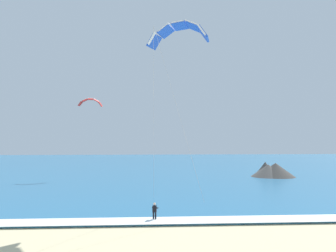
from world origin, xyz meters
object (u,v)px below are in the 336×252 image
at_px(kitesurfer, 155,211).
at_px(surfboard, 154,222).
at_px(kite_primary, 179,32).
at_px(kite_distant, 91,101).

bearing_deg(kitesurfer, surfboard, -106.17).
bearing_deg(surfboard, kite_primary, 57.98).
xyz_separation_m(surfboard, kitesurfer, (0.00, 0.02, 0.91)).
bearing_deg(kite_distant, kitesurfer, -71.27).
height_order(kite_primary, kite_distant, kite_primary).
distance_m(surfboard, kite_primary, 18.92).
height_order(surfboard, kite_primary, kite_primary).
relative_size(surfboard, kite_distant, 0.32).
xyz_separation_m(kite_primary, kite_distant, (-13.88, 29.42, -4.03)).
bearing_deg(surfboard, kite_distant, 108.71).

